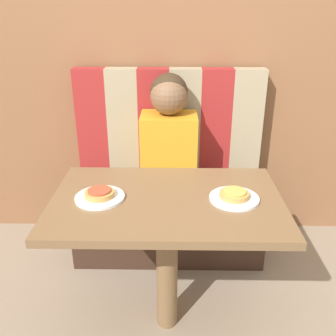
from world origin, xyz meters
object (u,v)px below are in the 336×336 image
object	(u,v)px
plate_right	(234,198)
person	(169,135)
pizza_left	(100,193)
pizza_right	(234,194)
plate_left	(100,197)

from	to	relation	value
plate_right	person	bearing A→B (deg)	113.93
pizza_left	pizza_right	world-z (taller)	same
person	pizza_left	size ratio (longest dim) A/B	5.56
plate_right	pizza_left	size ratio (longest dim) A/B	1.69
plate_right	pizza_left	distance (m)	0.57
person	plate_right	world-z (taller)	person
plate_left	pizza_right	bearing A→B (deg)	0.00
plate_left	pizza_left	xyz separation A→B (m)	(0.00, 0.00, 0.02)
plate_right	pizza_right	xyz separation A→B (m)	(0.00, 0.00, 0.02)
plate_left	plate_right	bearing A→B (deg)	0.00
pizza_left	person	bearing A→B (deg)	66.07
pizza_right	plate_left	bearing A→B (deg)	180.00
person	pizza_left	xyz separation A→B (m)	(-0.29, -0.65, -0.04)
plate_left	pizza_right	size ratio (longest dim) A/B	1.69
pizza_left	pizza_right	distance (m)	0.57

